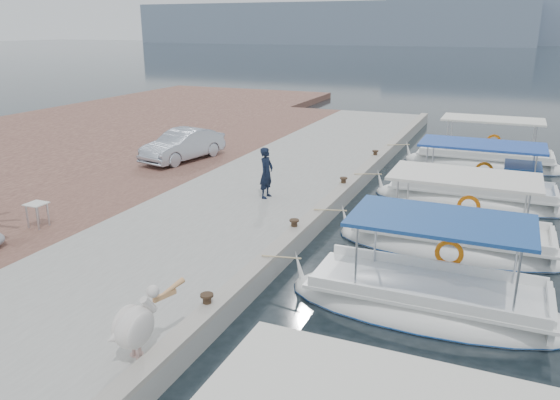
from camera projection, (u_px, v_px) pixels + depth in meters
The scene contains 13 objects.
ground at pixel (286, 268), 14.59m from camera, with size 400.00×400.00×0.00m, color black.
concrete_quay at pixel (262, 195), 20.01m from camera, with size 6.00×40.00×0.50m, color gray.
quay_curb at pixel (335, 196), 18.89m from camera, with size 0.44×40.00×0.12m, color #9D968B.
cobblestone_strip at pixel (149, 181), 21.86m from camera, with size 4.00×40.00×0.50m, color brown.
fishing_caique_b at pixel (426, 305), 12.39m from camera, with size 6.44×2.44×2.83m.
fishing_caique_c at pixel (452, 245), 15.80m from camera, with size 6.70×2.41×2.83m.
fishing_caique_d at pixel (474, 198), 19.81m from camera, with size 7.04×2.27×2.83m.
fishing_caique_e at pixel (484, 164), 25.06m from camera, with size 7.22×2.29×2.83m.
mooring_bollards at pixel (294, 224), 15.82m from camera, with size 0.28×20.28×0.33m.
pelican at pixel (136, 325), 9.61m from camera, with size 0.80×1.63×1.26m.
fisherman at pixel (266, 173), 18.66m from camera, with size 0.64×0.42×1.76m, color black.
parked_car at pixel (183, 145), 23.98m from camera, with size 1.43×4.11×1.35m, color #A5ADBD.
folding_table at pixel (37, 210), 15.99m from camera, with size 0.55×0.55×0.73m.
Camera 1 is at (5.05, -12.35, 6.17)m, focal length 35.00 mm.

